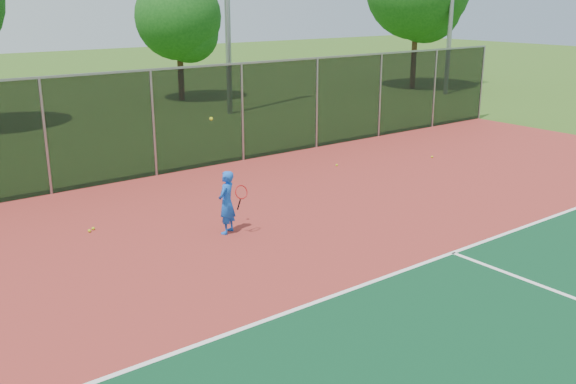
# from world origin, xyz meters

# --- Properties ---
(ground) EXTENTS (120.00, 120.00, 0.00)m
(ground) POSITION_xyz_m (0.00, 0.00, 0.00)
(ground) COLOR #2F5518
(ground) RESTS_ON ground
(court_apron) EXTENTS (30.00, 20.00, 0.02)m
(court_apron) POSITION_xyz_m (0.00, 2.00, 0.01)
(court_apron) COLOR maroon
(court_apron) RESTS_ON ground
(fence_back) EXTENTS (30.00, 0.06, 3.03)m
(fence_back) POSITION_xyz_m (0.00, 12.00, 1.56)
(fence_back) COLOR black
(fence_back) RESTS_ON court_apron
(tennis_player) EXTENTS (0.60, 0.69, 2.55)m
(tennis_player) POSITION_xyz_m (-0.93, 6.74, 0.72)
(tennis_player) COLOR blue
(tennis_player) RESTS_ON court_apron
(practice_ball_0) EXTENTS (0.07, 0.07, 0.07)m
(practice_ball_0) POSITION_xyz_m (-3.30, 8.59, 0.06)
(practice_ball_0) COLOR #BBC917
(practice_ball_0) RESTS_ON court_apron
(practice_ball_1) EXTENTS (0.07, 0.07, 0.07)m
(practice_ball_1) POSITION_xyz_m (4.81, 9.61, 0.06)
(practice_ball_1) COLOR #BBC917
(practice_ball_1) RESTS_ON court_apron
(practice_ball_3) EXTENTS (0.07, 0.07, 0.07)m
(practice_ball_3) POSITION_xyz_m (7.93, 8.55, 0.06)
(practice_ball_3) COLOR #BBC917
(practice_ball_3) RESTS_ON court_apron
(practice_ball_4) EXTENTS (0.07, 0.07, 0.07)m
(practice_ball_4) POSITION_xyz_m (-3.18, 8.68, 0.06)
(practice_ball_4) COLOR #BBC917
(practice_ball_4) RESTS_ON court_apron
(tree_back_mid) EXTENTS (4.19, 4.19, 6.16)m
(tree_back_mid) POSITION_xyz_m (7.69, 24.34, 3.86)
(tree_back_mid) COLOR #382214
(tree_back_mid) RESTS_ON ground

